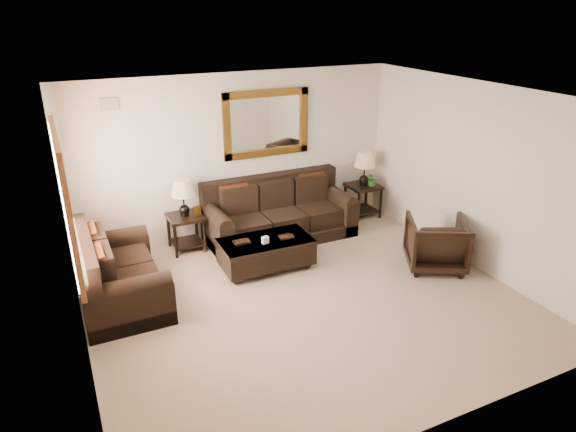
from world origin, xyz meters
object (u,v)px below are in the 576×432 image
loveseat (115,277)px  end_table_left (184,205)px  sofa (278,216)px  armchair (437,241)px  end_table_right (364,175)px  coffee_table (266,250)px

loveseat → end_table_left: end_table_left is taller
sofa → armchair: size_ratio=2.86×
end_table_right → coffee_table: end_table_right is taller
end_table_left → coffee_table: end_table_left is taller
loveseat → armchair: bearing=-103.1°
end_table_left → armchair: end_table_left is taller
end_table_left → armchair: bearing=-34.2°
sofa → end_table_right: 1.85m
end_table_right → sofa: bearing=-174.8°
loveseat → end_table_right: end_table_right is taller
sofa → coffee_table: size_ratio=1.78×
loveseat → armchair: size_ratio=2.06×
sofa → loveseat: sofa is taller
sofa → loveseat: size_ratio=1.39×
coffee_table → armchair: armchair is taller
end_table_right → armchair: 2.21m
coffee_table → end_table_right: bearing=25.8°
loveseat → end_table_left: size_ratio=1.49×
loveseat → armchair: loveseat is taller
end_table_left → armchair: 3.89m
loveseat → end_table_left: (1.25, 1.14, 0.41)m
sofa → loveseat: (-2.79, -0.97, 0.00)m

